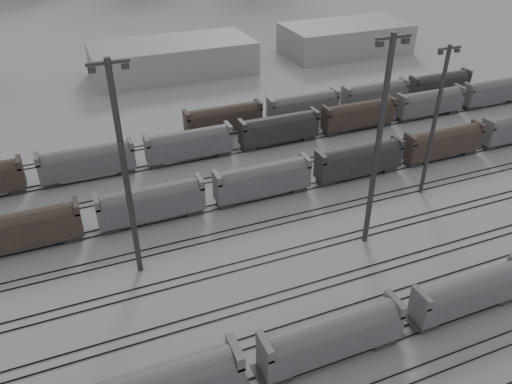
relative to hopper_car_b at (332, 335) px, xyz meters
name	(u,v)px	position (x,y,z in m)	size (l,w,h in m)	color
ground	(313,373)	(-2.38, -1.00, -3.34)	(900.00, 900.00, 0.00)	silver
tracks	(249,266)	(-2.38, 16.50, -3.26)	(220.00, 71.50, 0.16)	black
hopper_car_b	(332,335)	(0.00, 0.00, 0.00)	(15.10, 3.00, 5.40)	#27272A
hopper_car_c	(469,291)	(17.26, 0.00, -0.23)	(14.07, 2.80, 5.03)	#27272A
light_mast_b	(125,170)	(-15.18, 21.07, 10.94)	(4.30, 0.69, 26.90)	#38383B
light_mast_c	(378,142)	(14.26, 15.68, 11.41)	(4.45, 0.71, 27.80)	#38383B
light_mast_d	(435,120)	(29.26, 23.04, 8.89)	(3.69, 0.59, 23.04)	#38383B
bg_string_near	(263,182)	(5.62, 31.00, -0.54)	(151.00, 3.00, 5.60)	slate
bg_string_mid	(279,130)	(15.62, 47.00, -0.54)	(151.00, 3.00, 5.60)	#27272A
bg_string_far	(340,102)	(33.12, 55.00, -0.54)	(66.00, 3.00, 5.60)	brown
warehouse_mid	(173,58)	(7.62, 94.00, 0.66)	(40.00, 18.00, 8.00)	#ADADAF
warehouse_right	(345,38)	(57.62, 94.00, 0.66)	(35.00, 18.00, 8.00)	#ADADAF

